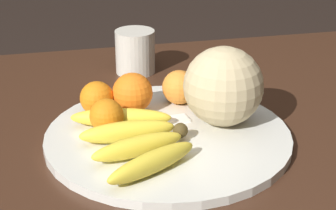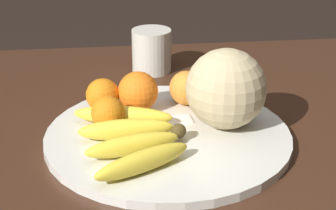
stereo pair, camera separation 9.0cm
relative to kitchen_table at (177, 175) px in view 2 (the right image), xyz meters
name	(u,v)px [view 2 (the right image)]	position (x,y,z in m)	size (l,w,h in m)	color
kitchen_table	(177,175)	(0.00, 0.00, 0.00)	(1.41, 0.88, 0.76)	#3D2316
fruit_bowl	(168,136)	(0.02, 0.06, 0.11)	(0.40, 0.40, 0.01)	silver
melon	(226,89)	(-0.07, 0.04, 0.19)	(0.13, 0.13, 0.13)	#C6B284
banana_bunch	(131,136)	(0.08, 0.10, 0.14)	(0.18, 0.24, 0.03)	#473819
orange_front_left	(138,91)	(0.07, -0.04, 0.15)	(0.07, 0.07, 0.07)	orange
orange_front_right	(186,88)	(-0.02, -0.05, 0.15)	(0.06, 0.06, 0.06)	orange
orange_mid_center	(103,95)	(0.13, -0.04, 0.15)	(0.06, 0.06, 0.06)	orange
orange_back_left	(108,113)	(0.12, 0.03, 0.15)	(0.06, 0.06, 0.06)	orange
produce_tag	(165,121)	(0.02, 0.02, 0.12)	(0.10, 0.04, 0.00)	white
ceramic_mug	(152,50)	(0.02, -0.27, 0.15)	(0.10, 0.11, 0.09)	beige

